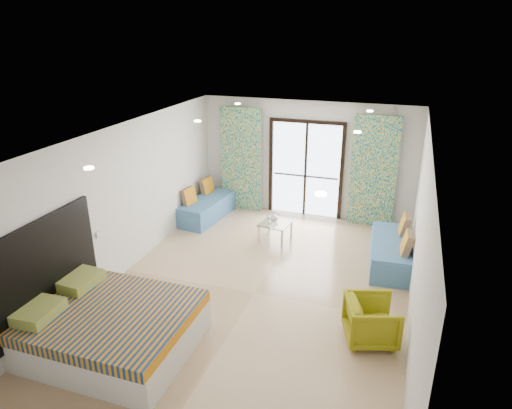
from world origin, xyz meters
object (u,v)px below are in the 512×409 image
(bed, at_px, (109,327))
(daybed_left, at_px, (207,207))
(armchair, at_px, (372,319))
(coffee_table, at_px, (275,225))
(daybed_right, at_px, (391,251))

(bed, distance_m, daybed_left, 4.74)
(daybed_left, xyz_separation_m, armchair, (4.10, -3.37, 0.10))
(bed, relative_size, coffee_table, 3.24)
(daybed_right, bearing_deg, coffee_table, 167.93)
(daybed_right, height_order, coffee_table, daybed_right)
(coffee_table, bearing_deg, armchair, -50.74)
(daybed_left, xyz_separation_m, coffee_table, (1.87, -0.64, 0.09))
(coffee_table, distance_m, armchair, 3.53)
(daybed_left, xyz_separation_m, daybed_right, (4.23, -0.95, 0.01))
(bed, xyz_separation_m, coffee_table, (1.23, 4.06, 0.03))
(armchair, bearing_deg, coffee_table, 21.42)
(daybed_right, relative_size, coffee_table, 2.64)
(bed, bearing_deg, daybed_right, 46.14)
(daybed_left, bearing_deg, armchair, -33.05)
(daybed_left, relative_size, daybed_right, 0.96)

